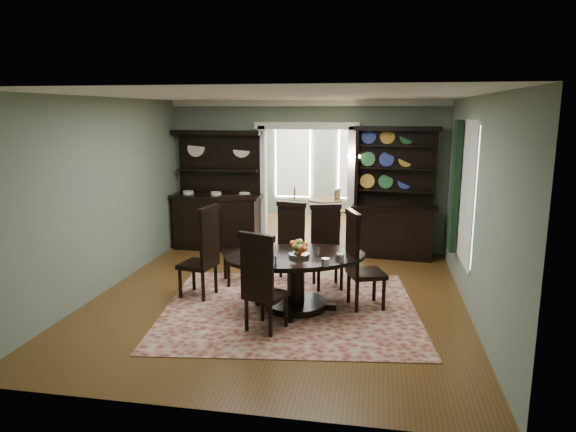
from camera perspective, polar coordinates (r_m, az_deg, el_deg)
name	(u,v)px	position (r m, az deg, el deg)	size (l,w,h in m)	color
room	(278,196)	(7.47, -1.13, 2.28)	(5.51, 6.01, 3.01)	brown
parlor	(321,163)	(12.87, 3.65, 5.89)	(3.51, 3.50, 3.01)	brown
doorway_trim	(306,170)	(10.36, 2.06, 5.10)	(2.08, 0.25, 2.57)	white
right_window	(461,190)	(8.30, 18.70, 2.77)	(0.15, 1.47, 2.12)	white
wall_sconce	(354,158)	(10.09, 7.33, 6.39)	(0.27, 0.21, 0.21)	gold
rug	(290,308)	(7.48, 0.25, -10.22)	(3.57, 3.13, 0.01)	maroon
dining_table	(296,271)	(7.34, 0.88, -6.15)	(2.37, 2.37, 0.79)	black
centerpiece	(299,252)	(7.15, 1.22, -4.04)	(1.43, 0.92, 0.23)	silver
chair_far_left	(237,237)	(8.52, -5.69, -2.30)	(0.69, 0.67, 1.43)	black
chair_far_mid	(289,240)	(8.49, 0.15, -2.68)	(0.56, 0.54, 1.32)	black
chair_far_right	(326,244)	(8.26, 4.29, -3.09)	(0.61, 0.60, 1.33)	black
chair_end_left	(204,250)	(7.80, -9.30, -3.74)	(0.58, 0.60, 1.41)	black
chair_end_right	(359,258)	(7.36, 7.87, -4.61)	(0.65, 0.66, 1.42)	black
chair_near	(261,281)	(6.50, -3.01, -7.19)	(0.62, 0.61, 1.32)	black
sideboard	(218,208)	(10.60, -7.79, 0.90)	(1.84, 0.68, 2.41)	black
welsh_dresser	(394,210)	(10.10, 11.73, 0.63)	(1.66, 0.74, 2.51)	black
parlor_table	(325,210)	(12.28, 4.17, 0.69)	(0.78, 0.78, 0.72)	#573118
parlor_chair_left	(290,206)	(12.48, 0.20, 1.17)	(0.43, 0.42, 0.99)	#573118
parlor_chair_right	(341,208)	(12.27, 5.96, 0.86)	(0.44, 0.43, 0.97)	#573118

